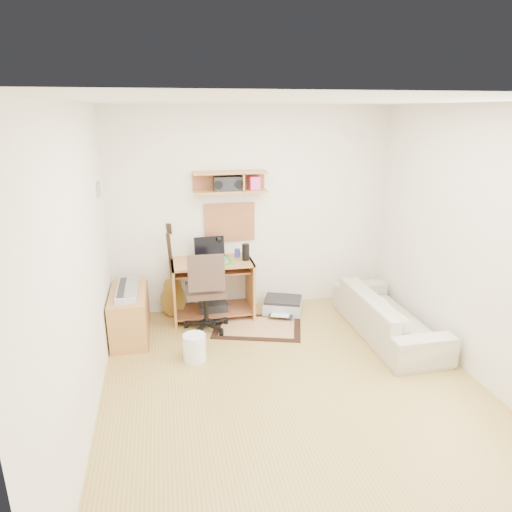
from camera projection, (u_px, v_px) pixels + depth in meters
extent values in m
cube|color=tan|center=(293.00, 387.00, 4.36)|extent=(3.60, 4.00, 0.01)
cube|color=white|center=(302.00, 100.00, 3.56)|extent=(3.60, 4.00, 0.01)
cube|color=white|center=(252.00, 211.00, 5.83)|extent=(3.60, 0.01, 2.60)
cube|color=white|center=(79.00, 273.00, 3.61)|extent=(0.01, 4.00, 2.60)
cube|color=white|center=(480.00, 246.00, 4.31)|extent=(0.01, 4.00, 2.60)
cube|color=#C08543|center=(230.00, 182.00, 5.52)|extent=(0.90, 0.25, 0.26)
cube|color=#A17E50|center=(230.00, 222.00, 5.78)|extent=(0.64, 0.03, 0.49)
cube|color=#4C8CBF|center=(99.00, 189.00, 4.88)|extent=(0.02, 0.20, 0.15)
cylinder|color=black|center=(246.00, 252.00, 5.63)|extent=(0.09, 0.09, 0.21)
cylinder|color=#323A97|center=(237.00, 253.00, 5.77)|extent=(0.07, 0.07, 0.10)
cube|color=black|center=(228.00, 184.00, 5.52)|extent=(0.34, 0.16, 0.18)
cube|color=beige|center=(257.00, 327.00, 5.55)|extent=(1.21, 0.97, 0.01)
cube|color=#C08543|center=(130.00, 314.00, 5.27)|extent=(0.40, 0.90, 0.55)
cube|color=#B2B5BA|center=(127.00, 290.00, 5.17)|extent=(0.22, 0.71, 0.06)
cylinder|color=white|center=(195.00, 347.00, 4.79)|extent=(0.25, 0.25, 0.29)
cube|color=#A5A8AA|center=(283.00, 306.00, 5.94)|extent=(0.59, 0.53, 0.18)
imported|color=#B8AF92|center=(389.00, 308.00, 5.28)|extent=(0.51, 1.75, 0.68)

